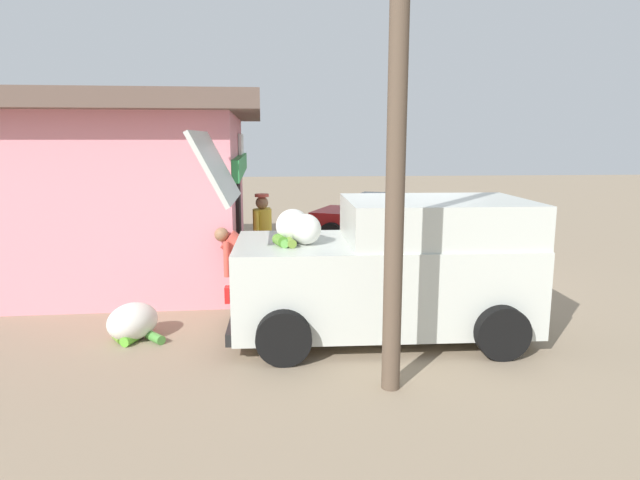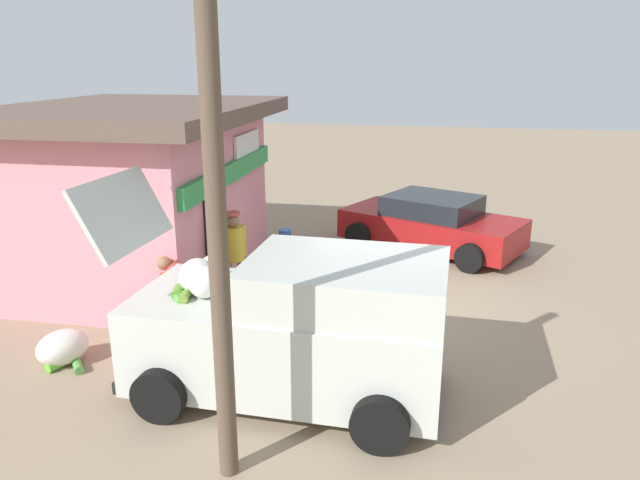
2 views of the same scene
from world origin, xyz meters
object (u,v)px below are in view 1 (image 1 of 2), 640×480
(storefront_bar, at_px, (144,187))
(parked_sedan, at_px, (392,220))
(paint_bucket, at_px, (262,241))
(vendor_standing, at_px, (263,234))
(customer_bending, at_px, (244,260))
(unloaded_banana_pile, at_px, (133,322))
(delivery_van, at_px, (389,267))

(storefront_bar, bearing_deg, parked_sedan, -62.05)
(parked_sedan, bearing_deg, paint_bucket, 96.53)
(vendor_standing, height_order, paint_bucket, vendor_standing)
(customer_bending, relative_size, paint_bucket, 3.72)
(vendor_standing, distance_m, unloaded_banana_pile, 3.19)
(parked_sedan, relative_size, customer_bending, 3.26)
(parked_sedan, relative_size, vendor_standing, 2.56)
(paint_bucket, bearing_deg, delivery_van, -163.24)
(customer_bending, bearing_deg, vendor_standing, -10.31)
(parked_sedan, height_order, paint_bucket, parked_sedan)
(parked_sedan, xyz_separation_m, customer_bending, (-5.56, 3.55, 0.23))
(paint_bucket, bearing_deg, customer_bending, 178.23)
(delivery_van, height_order, paint_bucket, delivery_van)
(delivery_van, bearing_deg, unloaded_banana_pile, 89.35)
(storefront_bar, relative_size, customer_bending, 4.49)
(storefront_bar, distance_m, vendor_standing, 2.69)
(vendor_standing, height_order, customer_bending, vendor_standing)
(unloaded_banana_pile, bearing_deg, delivery_van, -90.65)
(storefront_bar, xyz_separation_m, customer_bending, (-2.58, -2.06, -0.94))
(storefront_bar, height_order, paint_bucket, storefront_bar)
(storefront_bar, bearing_deg, customer_bending, -141.46)
(storefront_bar, height_order, unloaded_banana_pile, storefront_bar)
(vendor_standing, bearing_deg, parked_sedan, -38.72)
(vendor_standing, bearing_deg, storefront_bar, 64.35)
(parked_sedan, height_order, customer_bending, customer_bending)
(storefront_bar, relative_size, unloaded_banana_pile, 6.41)
(storefront_bar, relative_size, vendor_standing, 3.53)
(parked_sedan, relative_size, paint_bucket, 12.13)
(vendor_standing, xyz_separation_m, customer_bending, (-1.47, 0.27, -0.16))
(unloaded_banana_pile, bearing_deg, parked_sedan, -36.80)
(storefront_bar, height_order, vendor_standing, storefront_bar)
(parked_sedan, distance_m, paint_bucket, 3.43)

